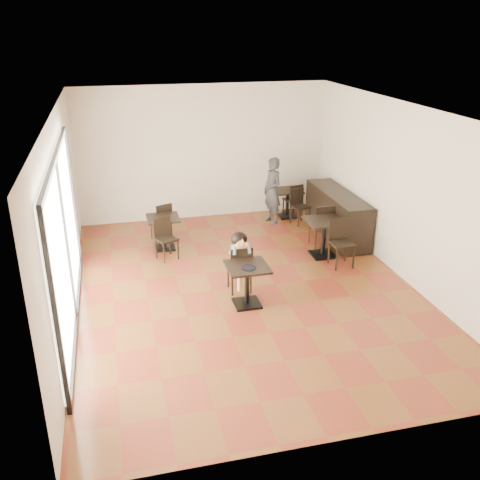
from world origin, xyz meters
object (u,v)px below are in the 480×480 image
object	(u,v)px
adult_patron	(272,191)
chair_mid_b	(342,244)
chair_mid_a	(321,225)
chair_left_b	(167,239)
cafe_table_mid	(323,238)
child_chair	(239,268)
chair_back_b	(300,207)
child_table	(247,285)
cafe_table_left	(164,233)
cafe_table_back	(287,203)
chair_left_a	(161,221)
child	(239,262)
chair_back_a	(292,200)

from	to	relation	value
adult_patron	chair_mid_b	bearing A→B (deg)	-2.02
chair_mid_a	chair_left_b	xyz separation A→B (m)	(-3.30, 0.07, -0.05)
cafe_table_mid	chair_mid_a	distance (m)	0.58
child_chair	chair_back_b	bearing A→B (deg)	-126.66
child_table	cafe_table_left	bearing A→B (deg)	111.46
cafe_table_back	chair_mid_b	bearing A→B (deg)	-87.81
adult_patron	chair_mid_b	distance (m)	2.80
chair_left_a	child_chair	bearing A→B (deg)	87.62
child_chair	child	bearing A→B (deg)	-180.00
cafe_table_mid	chair_back_a	xyz separation A→B (m)	(0.18, 2.49, 0.02)
cafe_table_left	chair_back_b	bearing A→B (deg)	12.58
chair_back_a	child	bearing A→B (deg)	43.46
child_chair	chair_left_a	world-z (taller)	child_chair
child	chair_back_a	distance (m)	4.21
cafe_table_left	chair_back_a	distance (m)	3.58
cafe_table_mid	chair_back_b	size ratio (longest dim) A/B	0.94
child_chair	chair_back_a	bearing A→B (deg)	-121.94
cafe_table_back	cafe_table_mid	bearing A→B (deg)	-91.02
cafe_table_left	chair_left_a	bearing A→B (deg)	90.00
chair_left_b	child	bearing A→B (deg)	-80.92
cafe_table_back	chair_mid_a	distance (m)	1.92
adult_patron	chair_back_b	xyz separation A→B (m)	(0.63, -0.25, -0.38)
chair_back_b	child_table	bearing A→B (deg)	-136.77
chair_mid_b	chair_back_b	world-z (taller)	chair_mid_b
child	chair_left_b	xyz separation A→B (m)	(-1.10, 1.70, -0.13)
child	chair_back_a	world-z (taller)	child
child_chair	adult_patron	size ratio (longest dim) A/B	0.56
chair_left_a	child_table	bearing A→B (deg)	84.35
chair_mid_a	chair_mid_b	size ratio (longest dim) A/B	1.00
adult_patron	chair_mid_a	world-z (taller)	adult_patron
child	cafe_table_back	xyz separation A→B (m)	(2.09, 3.54, -0.21)
chair_left_a	chair_left_b	size ratio (longest dim) A/B	1.00
child_table	cafe_table_back	distance (m)	4.59
child_chair	chair_left_a	distance (m)	3.01
adult_patron	cafe_table_mid	distance (m)	2.24
child_table	chair_left_b	world-z (taller)	chair_left_b
child	cafe_table_back	distance (m)	4.12
child_chair	chair_back_a	world-z (taller)	child_chair
child_chair	adult_patron	xyz separation A→B (m)	(1.60, 3.24, 0.35)
chair_left_b	chair_back_b	world-z (taller)	chair_left_b
adult_patron	cafe_table_mid	world-z (taller)	adult_patron
cafe_table_back	chair_back_b	bearing A→B (deg)	-75.68
chair_mid_a	chair_back_a	distance (m)	1.94
chair_left_b	cafe_table_mid	bearing A→B (deg)	-35.01
cafe_table_mid	cafe_table_back	xyz separation A→B (m)	(0.04, 2.46, -0.05)
child	chair_mid_b	distance (m)	2.27
child	cafe_table_left	size ratio (longest dim) A/B	1.58
child_table	adult_patron	bearing A→B (deg)	67.17
adult_patron	cafe_table_mid	bearing A→B (deg)	-2.94
adult_patron	chair_mid_a	distance (m)	1.75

